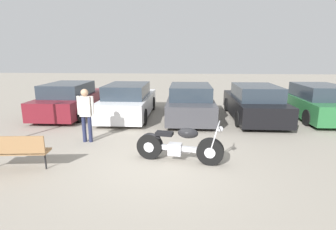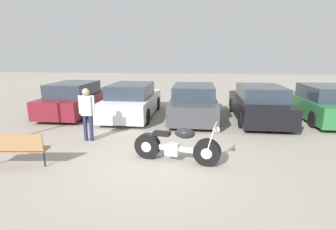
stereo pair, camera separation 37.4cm
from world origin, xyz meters
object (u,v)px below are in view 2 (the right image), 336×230
Objects in this scene: motorcycle at (175,146)px; person_standing at (87,110)px; parked_car_dark_grey at (194,103)px; parked_car_black at (259,104)px; park_bench at (13,147)px; parked_car_maroon at (76,99)px; parked_car_white at (132,101)px; parked_car_green at (323,104)px.

person_standing is at bearing 155.04° from motorcycle.
parked_car_black is at bearing 0.19° from parked_car_dark_grey.
park_bench is at bearing -113.87° from person_standing.
motorcycle is 0.50× the size of parked_car_maroon.
parked_car_maroon reaches higher than motorcycle.
parked_car_dark_grey is (2.69, -0.12, 0.00)m from parked_car_white.
person_standing is (-2.88, 1.34, 0.57)m from motorcycle.
parked_car_green is (10.75, 0.03, 0.00)m from parked_car_maroon.
parked_car_green is 11.26m from park_bench.
parked_car_white is 1.00× the size of parked_car_black.
parked_car_maroon is 1.00× the size of parked_car_white.
motorcycle is at bearing -45.19° from parked_car_maroon.
parked_car_maroon is 5.38m from parked_car_dark_grey.
park_bench is 0.96× the size of person_standing.
motorcycle is 0.50× the size of parked_car_white.
parked_car_dark_grey is at bearing -2.62° from parked_car_white.
parked_car_green is (5.37, 0.36, 0.00)m from parked_car_dark_grey.
parked_car_dark_grey is 6.96m from park_bench.
parked_car_black reaches higher than park_bench.
parked_car_white is (-2.30, 4.82, 0.25)m from motorcycle.
parked_car_green reaches higher than park_bench.
parked_car_white is 5.37m from parked_car_black.
parked_car_white is 5.85m from park_bench.
park_bench is at bearing -148.49° from parked_car_green.
parked_car_white is at bearing -178.31° from parked_car_green.
parked_car_white is at bearing 74.76° from park_bench.
parked_car_black is (5.37, -0.11, 0.00)m from parked_car_white.
parked_car_white is 2.82× the size of park_bench.
parked_car_dark_grey reaches higher than motorcycle.
parked_car_dark_grey is at bearing 85.32° from motorcycle.
parked_car_green reaches higher than motorcycle.
motorcycle is at bearing -64.46° from parked_car_white.
parked_car_dark_grey is at bearing -179.81° from parked_car_black.
parked_car_dark_grey is (5.37, -0.33, 0.00)m from parked_car_maroon.
parked_car_dark_grey is 2.82× the size of park_bench.
parked_car_green is at bearing 31.51° from park_bench.
park_bench is (-1.54, -5.65, -0.13)m from parked_car_white.
person_standing reaches higher than parked_car_dark_grey.
parked_car_dark_grey and parked_car_black have the same top height.
parked_car_green is (5.76, 5.06, 0.25)m from motorcycle.
motorcycle is at bearing -123.13° from parked_car_black.
parked_car_maroon is at bearing 119.80° from person_standing.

